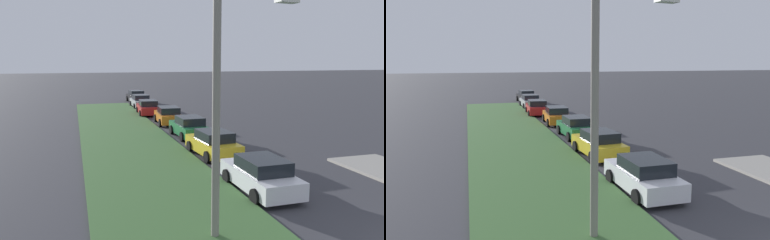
# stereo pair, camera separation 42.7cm
# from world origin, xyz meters

# --- Properties ---
(grass_median) EXTENTS (60.00, 6.00, 0.12)m
(grass_median) POSITION_xyz_m (10.00, 6.77, 0.06)
(grass_median) COLOR #3D6633
(grass_median) RESTS_ON ground
(parked_car_white) EXTENTS (4.32, 2.06, 1.47)m
(parked_car_white) POSITION_xyz_m (6.68, 2.82, 0.72)
(parked_car_white) COLOR silver
(parked_car_white) RESTS_ON ground
(parked_car_yellow) EXTENTS (4.40, 2.21, 1.47)m
(parked_car_yellow) POSITION_xyz_m (12.84, 2.63, 0.72)
(parked_car_yellow) COLOR gold
(parked_car_yellow) RESTS_ON ground
(parked_car_green) EXTENTS (4.32, 2.07, 1.47)m
(parked_car_green) POSITION_xyz_m (18.35, 2.39, 0.72)
(parked_car_green) COLOR #1E6B38
(parked_car_green) RESTS_ON ground
(parked_car_orange) EXTENTS (4.40, 2.22, 1.47)m
(parked_car_orange) POSITION_xyz_m (24.18, 2.48, 0.72)
(parked_car_orange) COLOR orange
(parked_car_orange) RESTS_ON ground
(parked_car_red) EXTENTS (4.39, 2.19, 1.47)m
(parked_car_red) POSITION_xyz_m (29.91, 3.14, 0.72)
(parked_car_red) COLOR red
(parked_car_red) RESTS_ON ground
(parked_car_silver) EXTENTS (4.32, 2.05, 1.47)m
(parked_car_silver) POSITION_xyz_m (35.79, 2.88, 0.72)
(parked_car_silver) COLOR #B2B5BA
(parked_car_silver) RESTS_ON ground
(parked_car_black) EXTENTS (4.38, 2.18, 1.47)m
(parked_car_black) POSITION_xyz_m (41.78, 2.44, 0.72)
(parked_car_black) COLOR black
(parked_car_black) RESTS_ON ground
(streetlight) EXTENTS (0.66, 2.87, 7.50)m
(streetlight) POSITION_xyz_m (3.29, 5.77, 4.39)
(streetlight) COLOR gray
(streetlight) RESTS_ON ground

